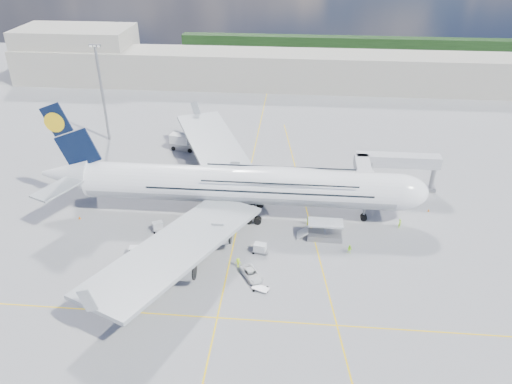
# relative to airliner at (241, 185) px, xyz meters

# --- Properties ---
(ground) EXTENTS (300.00, 300.00, 0.00)m
(ground) POSITION_rel_airliner_xyz_m (-0.26, -10.00, -6.87)
(ground) COLOR gray
(ground) RESTS_ON ground
(taxi_line_main) EXTENTS (0.25, 220.00, 0.01)m
(taxi_line_main) POSITION_rel_airliner_xyz_m (-0.26, -10.00, -6.86)
(taxi_line_main) COLOR yellow
(taxi_line_main) RESTS_ON ground
(taxi_line_cross) EXTENTS (120.00, 0.25, 0.01)m
(taxi_line_cross) POSITION_rel_airliner_xyz_m (-0.26, -30.00, -6.86)
(taxi_line_cross) COLOR yellow
(taxi_line_cross) RESTS_ON ground
(taxi_line_diag) EXTENTS (14.16, 99.06, 0.01)m
(taxi_line_diag) POSITION_rel_airliner_xyz_m (13.74, -0.00, -6.86)
(taxi_line_diag) COLOR yellow
(taxi_line_diag) RESTS_ON ground
(airliner) EXTENTS (77.26, 79.15, 23.71)m
(airliner) POSITION_rel_airliner_xyz_m (0.00, 0.00, 0.00)
(airliner) COLOR white
(airliner) RESTS_ON ground
(jet_bridge) EXTENTS (18.80, 12.10, 8.50)m
(jet_bridge) POSITION_rel_airliner_xyz_m (29.55, 10.94, -0.02)
(jet_bridge) COLOR #B7B7BC
(jet_bridge) RESTS_ON ground
(cargo_loader) EXTENTS (8.53, 3.20, 3.67)m
(cargo_loader) POSITION_rel_airliner_xyz_m (16.56, -7.11, -5.62)
(cargo_loader) COLOR silver
(cargo_loader) RESTS_ON ground
(light_mast) EXTENTS (3.00, 0.70, 25.50)m
(light_mast) POSITION_rel_airliner_xyz_m (-40.26, 35.00, 6.34)
(light_mast) COLOR gray
(light_mast) RESTS_ON ground
(terminal) EXTENTS (180.00, 16.00, 12.00)m
(terminal) POSITION_rel_airliner_xyz_m (-0.26, 85.00, -0.87)
(terminal) COLOR #B2AD9E
(terminal) RESTS_ON ground
(hangar) EXTENTS (40.00, 22.00, 18.00)m
(hangar) POSITION_rel_airliner_xyz_m (-70.26, 90.00, 2.13)
(hangar) COLOR #B2AD9E
(hangar) RESTS_ON ground
(tree_line) EXTENTS (160.00, 6.00, 8.00)m
(tree_line) POSITION_rel_airliner_xyz_m (39.74, 130.00, -2.87)
(tree_line) COLOR #193814
(tree_line) RESTS_ON ground
(dolly_row_a) EXTENTS (2.88, 2.11, 0.38)m
(dolly_row_a) POSITION_rel_airliner_xyz_m (-14.85, -8.06, -6.58)
(dolly_row_a) COLOR gray
(dolly_row_a) RESTS_ON ground
(dolly_row_b) EXTENTS (3.14, 1.96, 1.87)m
(dolly_row_b) POSITION_rel_airliner_xyz_m (-9.12, -18.92, -5.86)
(dolly_row_b) COLOR gray
(dolly_row_b) RESTS_ON ground
(dolly_row_c) EXTENTS (3.04, 1.88, 1.82)m
(dolly_row_c) POSITION_rel_airliner_xyz_m (-17.36, -15.64, -5.89)
(dolly_row_c) COLOR gray
(dolly_row_c) RESTS_ON ground
(dolly_back) EXTENTS (3.03, 2.53, 1.69)m
(dolly_back) POSITION_rel_airliner_xyz_m (-15.56, -7.09, -5.96)
(dolly_back) COLOR gray
(dolly_back) RESTS_ON ground
(dolly_nose_far) EXTENTS (3.09, 2.39, 0.40)m
(dolly_nose_far) POSITION_rel_airliner_xyz_m (5.83, -23.00, -6.56)
(dolly_nose_far) COLOR gray
(dolly_nose_far) RESTS_ON ground
(dolly_nose_near) EXTENTS (3.21, 2.13, 1.88)m
(dolly_nose_near) POSITION_rel_airliner_xyz_m (4.90, -12.75, -5.86)
(dolly_nose_near) COLOR gray
(dolly_nose_near) RESTS_ON ground
(baggage_tug) EXTENTS (2.85, 1.79, 1.65)m
(baggage_tug) POSITION_rel_airliner_xyz_m (-8.85, -11.14, -6.14)
(baggage_tug) COLOR silver
(baggage_tug) RESTS_ON ground
(catering_truck_inner) EXTENTS (7.45, 3.82, 4.24)m
(catering_truck_inner) POSITION_rel_airliner_xyz_m (-1.81, 11.48, -4.87)
(catering_truck_inner) COLOR gray
(catering_truck_inner) RESTS_ON ground
(catering_truck_outer) EXTENTS (7.44, 3.93, 4.22)m
(catering_truck_outer) POSITION_rel_airliner_xyz_m (-18.61, 29.99, -4.91)
(catering_truck_outer) COLOR gray
(catering_truck_outer) RESTS_ON ground
(service_van) EXTENTS (4.74, 5.69, 1.45)m
(service_van) POSITION_rel_airliner_xyz_m (4.02, -19.92, -6.15)
(service_van) COLOR white
(service_van) RESTS_ON ground
(crew_nose) EXTENTS (0.82, 0.83, 1.93)m
(crew_nose) POSITION_rel_airliner_xyz_m (31.50, -2.15, -5.90)
(crew_nose) COLOR #9EEA18
(crew_nose) RESTS_ON ground
(crew_loader) EXTENTS (1.02, 0.89, 1.79)m
(crew_loader) POSITION_rel_airliner_xyz_m (21.10, -11.57, -5.97)
(crew_loader) COLOR #92E818
(crew_loader) RESTS_ON ground
(crew_wing) EXTENTS (0.76, 1.25, 1.99)m
(crew_wing) POSITION_rel_airliner_xyz_m (-18.72, -19.38, -5.87)
(crew_wing) COLOR #8ADA17
(crew_wing) RESTS_ON ground
(crew_van) EXTENTS (0.79, 1.04, 1.91)m
(crew_van) POSITION_rel_airliner_xyz_m (13.64, -2.79, -5.91)
(crew_van) COLOR #CEEE19
(crew_van) RESTS_ON ground
(crew_tug) EXTENTS (1.25, 0.79, 1.85)m
(crew_tug) POSITION_rel_airliner_xyz_m (1.44, -17.33, -5.94)
(crew_tug) COLOR #CCFF1A
(crew_tug) RESTS_ON ground
(cone_nose) EXTENTS (0.43, 0.43, 0.55)m
(cone_nose) POSITION_rel_airliner_xyz_m (38.54, 4.56, -6.60)
(cone_nose) COLOR orange
(cone_nose) RESTS_ON ground
(cone_wing_left_inner) EXTENTS (0.47, 0.47, 0.60)m
(cone_wing_left_inner) POSITION_rel_airliner_xyz_m (-14.39, 8.13, -6.58)
(cone_wing_left_inner) COLOR orange
(cone_wing_left_inner) RESTS_ON ground
(cone_wing_left_outer) EXTENTS (0.39, 0.39, 0.50)m
(cone_wing_left_outer) POSITION_rel_airliner_xyz_m (-18.29, 29.13, -6.63)
(cone_wing_left_outer) COLOR orange
(cone_wing_left_outer) RESTS_ON ground
(cone_wing_right_inner) EXTENTS (0.49, 0.49, 0.62)m
(cone_wing_right_inner) POSITION_rel_airliner_xyz_m (-14.78, -17.66, -6.57)
(cone_wing_right_inner) COLOR orange
(cone_wing_right_inner) RESTS_ON ground
(cone_wing_right_outer) EXTENTS (0.48, 0.48, 0.61)m
(cone_wing_right_outer) POSITION_rel_airliner_xyz_m (-20.48, -27.28, -6.58)
(cone_wing_right_outer) COLOR orange
(cone_wing_right_outer) RESTS_ON ground
(cone_tail) EXTENTS (0.49, 0.49, 0.62)m
(cone_tail) POSITION_rel_airliner_xyz_m (-32.39, -4.71, -6.57)
(cone_tail) COLOR orange
(cone_tail) RESTS_ON ground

